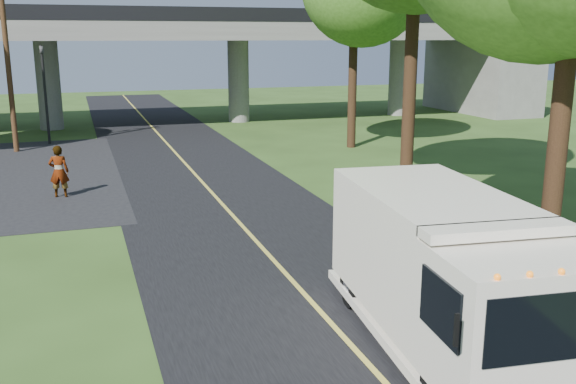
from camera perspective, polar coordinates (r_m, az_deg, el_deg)
name	(u,v)px	position (r m, az deg, el deg)	size (l,w,h in m)	color
ground	(343,337)	(12.68, 4.90, -12.76)	(120.00, 120.00, 0.00)	#2B4518
road	(226,208)	(21.65, -5.55, -1.45)	(7.00, 90.00, 0.02)	black
lane_line	(226,208)	(21.64, -5.55, -1.40)	(0.12, 90.00, 0.01)	gold
overpass	(146,54)	(42.66, -12.48, 11.90)	(54.00, 10.00, 7.30)	slate
traffic_signal	(44,84)	(36.51, -20.84, 8.97)	(0.18, 0.22, 5.20)	black
utility_pole	(7,58)	(34.54, -23.67, 10.82)	(1.60, 0.26, 9.00)	#472D19
step_van	(446,270)	(11.96, 13.89, -6.72)	(3.17, 6.99, 2.84)	silver
pedestrian	(59,172)	(24.27, -19.69, 1.72)	(0.69, 0.45, 1.89)	gray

